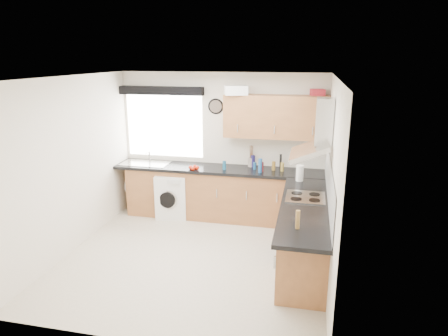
% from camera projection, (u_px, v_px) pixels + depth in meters
% --- Properties ---
extents(ground_plane, '(3.60, 3.60, 0.00)m').
position_uv_depth(ground_plane, '(194.00, 257.00, 5.67)').
color(ground_plane, beige).
extents(ceiling, '(3.60, 3.60, 0.02)m').
position_uv_depth(ceiling, '(190.00, 77.00, 4.99)').
color(ceiling, white).
rests_on(ceiling, wall_back).
extents(wall_back, '(3.60, 0.02, 2.50)m').
position_uv_depth(wall_back, '(222.00, 145.00, 7.03)').
color(wall_back, silver).
rests_on(wall_back, ground_plane).
extents(wall_front, '(3.60, 0.02, 2.50)m').
position_uv_depth(wall_front, '(135.00, 227.00, 3.64)').
color(wall_front, silver).
rests_on(wall_front, ground_plane).
extents(wall_left, '(0.02, 3.60, 2.50)m').
position_uv_depth(wall_left, '(71.00, 165.00, 5.70)').
color(wall_left, silver).
rests_on(wall_left, ground_plane).
extents(wall_right, '(0.02, 3.60, 2.50)m').
position_uv_depth(wall_right, '(331.00, 182.00, 4.96)').
color(wall_right, silver).
rests_on(wall_right, ground_plane).
extents(window, '(1.40, 0.02, 1.10)m').
position_uv_depth(window, '(164.00, 126.00, 7.15)').
color(window, white).
rests_on(window, wall_back).
extents(window_blind, '(1.50, 0.18, 0.14)m').
position_uv_depth(window_blind, '(161.00, 91.00, 6.89)').
color(window_blind, black).
rests_on(window_blind, wall_back).
extents(splashback, '(0.01, 3.00, 0.54)m').
position_uv_depth(splashback, '(329.00, 180.00, 5.27)').
color(splashback, white).
rests_on(splashback, wall_right).
extents(base_cab_back, '(3.00, 0.58, 0.86)m').
position_uv_depth(base_cab_back, '(213.00, 194.00, 7.00)').
color(base_cab_back, brown).
rests_on(base_cab_back, ground_plane).
extents(base_cab_corner, '(0.60, 0.60, 0.86)m').
position_uv_depth(base_cab_corner, '(305.00, 201.00, 6.66)').
color(base_cab_corner, brown).
rests_on(base_cab_corner, ground_plane).
extents(base_cab_right, '(0.58, 2.10, 0.86)m').
position_uv_depth(base_cab_right, '(304.00, 235.00, 5.39)').
color(base_cab_right, brown).
rests_on(base_cab_right, ground_plane).
extents(worktop_back, '(3.60, 0.62, 0.05)m').
position_uv_depth(worktop_back, '(218.00, 169.00, 6.84)').
color(worktop_back, black).
rests_on(worktop_back, base_cab_back).
extents(worktop_right, '(0.62, 2.42, 0.05)m').
position_uv_depth(worktop_right, '(305.00, 207.00, 5.12)').
color(worktop_right, black).
rests_on(worktop_right, base_cab_right).
extents(sink, '(0.84, 0.46, 0.10)m').
position_uv_depth(sink, '(145.00, 161.00, 7.10)').
color(sink, '#B4B4B4').
rests_on(sink, worktop_back).
extents(oven, '(0.56, 0.58, 0.85)m').
position_uv_depth(oven, '(303.00, 230.00, 5.53)').
color(oven, black).
rests_on(oven, ground_plane).
extents(hob_plate, '(0.52, 0.52, 0.01)m').
position_uv_depth(hob_plate, '(305.00, 197.00, 5.40)').
color(hob_plate, '#B4B4B4').
rests_on(hob_plate, worktop_right).
extents(extractor_hood, '(0.52, 0.78, 0.66)m').
position_uv_depth(extractor_hood, '(317.00, 135.00, 5.14)').
color(extractor_hood, '#B4B4B4').
rests_on(extractor_hood, wall_right).
extents(upper_cabinets, '(1.70, 0.35, 0.70)m').
position_uv_depth(upper_cabinets, '(276.00, 117.00, 6.52)').
color(upper_cabinets, brown).
rests_on(upper_cabinets, wall_back).
extents(washing_machine, '(0.61, 0.59, 0.78)m').
position_uv_depth(washing_machine, '(172.00, 195.00, 7.05)').
color(washing_machine, white).
rests_on(washing_machine, ground_plane).
extents(wall_clock, '(0.27, 0.04, 0.27)m').
position_uv_depth(wall_clock, '(216.00, 106.00, 6.85)').
color(wall_clock, black).
rests_on(wall_clock, wall_back).
extents(casserole, '(0.42, 0.36, 0.15)m').
position_uv_depth(casserole, '(236.00, 90.00, 6.44)').
color(casserole, white).
rests_on(casserole, upper_cabinets).
extents(storage_box, '(0.25, 0.22, 0.10)m').
position_uv_depth(storage_box, '(318.00, 92.00, 6.37)').
color(storage_box, '#B92431').
rests_on(storage_box, upper_cabinets).
extents(utensil_pot, '(0.14, 0.14, 0.15)m').
position_uv_depth(utensil_pot, '(251.00, 162.00, 6.89)').
color(utensil_pot, gray).
rests_on(utensil_pot, worktop_back).
extents(kitchen_roll, '(0.12, 0.12, 0.25)m').
position_uv_depth(kitchen_roll, '(300.00, 173.00, 6.09)').
color(kitchen_roll, white).
rests_on(kitchen_roll, worktop_right).
extents(tomato_cluster, '(0.19, 0.19, 0.07)m').
position_uv_depth(tomato_cluster, '(194.00, 168.00, 6.71)').
color(tomato_cluster, '#AD1704').
rests_on(tomato_cluster, worktop_back).
extents(jar_0, '(0.05, 0.05, 0.12)m').
position_uv_depth(jar_0, '(255.00, 166.00, 6.72)').
color(jar_0, navy).
rests_on(jar_0, worktop_back).
extents(jar_1, '(0.06, 0.06, 0.15)m').
position_uv_depth(jar_1, '(282.00, 167.00, 6.61)').
color(jar_1, olive).
rests_on(jar_1, worktop_back).
extents(jar_2, '(0.06, 0.06, 0.16)m').
position_uv_depth(jar_2, '(262.00, 167.00, 6.59)').
color(jar_2, maroon).
rests_on(jar_2, worktop_back).
extents(jar_3, '(0.04, 0.04, 0.25)m').
position_uv_depth(jar_3, '(281.00, 161.00, 6.75)').
color(jar_3, black).
rests_on(jar_3, worktop_back).
extents(jar_4, '(0.06, 0.06, 0.15)m').
position_uv_depth(jar_4, '(224.00, 165.00, 6.71)').
color(jar_4, navy).
rests_on(jar_4, worktop_back).
extents(jar_5, '(0.07, 0.07, 0.20)m').
position_uv_depth(jar_5, '(253.00, 161.00, 6.86)').
color(jar_5, '#191444').
rests_on(jar_5, worktop_back).
extents(jar_6, '(0.06, 0.06, 0.24)m').
position_uv_depth(jar_6, '(260.00, 166.00, 6.52)').
color(jar_6, navy).
rests_on(jar_6, worktop_back).
extents(jar_7, '(0.06, 0.06, 0.15)m').
position_uv_depth(jar_7, '(274.00, 166.00, 6.67)').
color(jar_7, brown).
rests_on(jar_7, worktop_back).
extents(bottle_0, '(0.05, 0.05, 0.21)m').
position_uv_depth(bottle_0, '(298.00, 220.00, 4.41)').
color(bottle_0, olive).
rests_on(bottle_0, worktop_right).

